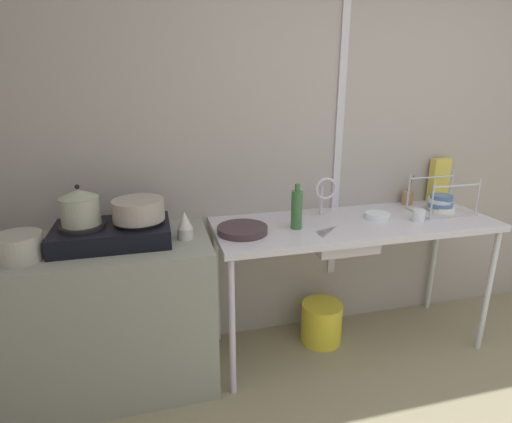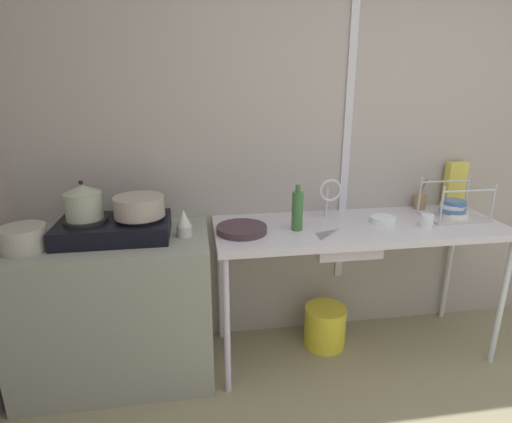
# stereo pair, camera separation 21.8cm
# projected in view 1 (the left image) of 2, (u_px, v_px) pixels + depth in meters

# --- Properties ---
(wall_back) EXTENTS (5.26, 0.10, 2.62)m
(wall_back) POSITION_uv_depth(u_px,v_px,m) (358.00, 143.00, 2.77)
(wall_back) COLOR #A49C95
(wall_back) RESTS_ON ground
(wall_metal_strip) EXTENTS (0.05, 0.01, 2.10)m
(wall_metal_strip) POSITION_uv_depth(u_px,v_px,m) (340.00, 125.00, 2.63)
(wall_metal_strip) COLOR silver
(counter_concrete) EXTENTS (1.09, 0.62, 0.88)m
(counter_concrete) POSITION_uv_depth(u_px,v_px,m) (115.00, 315.00, 2.31)
(counter_concrete) COLOR gray
(counter_concrete) RESTS_ON ground
(counter_sink) EXTENTS (1.76, 0.62, 0.88)m
(counter_sink) POSITION_uv_depth(u_px,v_px,m) (354.00, 230.00, 2.54)
(counter_sink) COLOR silver
(counter_sink) RESTS_ON ground
(stove) EXTENTS (0.60, 0.37, 0.12)m
(stove) POSITION_uv_depth(u_px,v_px,m) (112.00, 233.00, 2.17)
(stove) COLOR black
(stove) RESTS_ON counter_concrete
(pot_on_left_burner) EXTENTS (0.20, 0.20, 0.21)m
(pot_on_left_burner) POSITION_uv_depth(u_px,v_px,m) (80.00, 207.00, 2.09)
(pot_on_left_burner) COLOR #9DA28E
(pot_on_left_burner) RESTS_ON stove
(pot_on_right_burner) EXTENTS (0.27, 0.27, 0.11)m
(pot_on_right_burner) POSITION_uv_depth(u_px,v_px,m) (138.00, 210.00, 2.17)
(pot_on_right_burner) COLOR #A2998C
(pot_on_right_burner) RESTS_ON stove
(pot_beside_stove) EXTENTS (0.23, 0.23, 0.13)m
(pot_beside_stove) POSITION_uv_depth(u_px,v_px,m) (18.00, 247.00, 1.96)
(pot_beside_stove) COLOR #A3A193
(pot_beside_stove) RESTS_ON counter_concrete
(percolator) EXTENTS (0.08, 0.08, 0.15)m
(percolator) POSITION_uv_depth(u_px,v_px,m) (185.00, 226.00, 2.22)
(percolator) COLOR beige
(percolator) RESTS_ON counter_concrete
(sink_basin) EXTENTS (0.37, 0.38, 0.13)m
(sink_basin) POSITION_uv_depth(u_px,v_px,m) (338.00, 235.00, 2.49)
(sink_basin) COLOR silver
(sink_basin) RESTS_ON counter_sink
(faucet) EXTENTS (0.14, 0.08, 0.26)m
(faucet) POSITION_uv_depth(u_px,v_px,m) (325.00, 191.00, 2.56)
(faucet) COLOR silver
(faucet) RESTS_ON counter_sink
(frying_pan) EXTENTS (0.29, 0.29, 0.04)m
(frying_pan) POSITION_uv_depth(u_px,v_px,m) (242.00, 230.00, 2.32)
(frying_pan) COLOR #3F2E34
(frying_pan) RESTS_ON counter_sink
(dish_rack) EXTENTS (0.36, 0.26, 0.24)m
(dish_rack) POSITION_uv_depth(u_px,v_px,m) (441.00, 205.00, 2.69)
(dish_rack) COLOR #B2BCC4
(dish_rack) RESTS_ON counter_sink
(cup_by_rack) EXTENTS (0.08, 0.08, 0.07)m
(cup_by_rack) POSITION_uv_depth(u_px,v_px,m) (419.00, 215.00, 2.52)
(cup_by_rack) COLOR white
(cup_by_rack) RESTS_ON counter_sink
(small_bowl_on_drainboard) EXTENTS (0.15, 0.15, 0.04)m
(small_bowl_on_drainboard) POSITION_uv_depth(u_px,v_px,m) (377.00, 216.00, 2.57)
(small_bowl_on_drainboard) COLOR white
(small_bowl_on_drainboard) RESTS_ON counter_sink
(bottle_by_sink) EXTENTS (0.07, 0.07, 0.27)m
(bottle_by_sink) POSITION_uv_depth(u_px,v_px,m) (297.00, 209.00, 2.37)
(bottle_by_sink) COLOR #376B37
(bottle_by_sink) RESTS_ON counter_sink
(cereal_box) EXTENTS (0.15, 0.07, 0.31)m
(cereal_box) POSITION_uv_depth(u_px,v_px,m) (439.00, 180.00, 2.90)
(cereal_box) COLOR #D6C449
(cereal_box) RESTS_ON counter_sink
(utensil_jar) EXTENTS (0.08, 0.08, 0.21)m
(utensil_jar) POSITION_uv_depth(u_px,v_px,m) (407.00, 197.00, 2.87)
(utensil_jar) COLOR #9F7B51
(utensil_jar) RESTS_ON counter_sink
(bucket_on_floor) EXTENTS (0.28, 0.28, 0.28)m
(bucket_on_floor) POSITION_uv_depth(u_px,v_px,m) (321.00, 322.00, 2.78)
(bucket_on_floor) COLOR yellow
(bucket_on_floor) RESTS_ON ground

